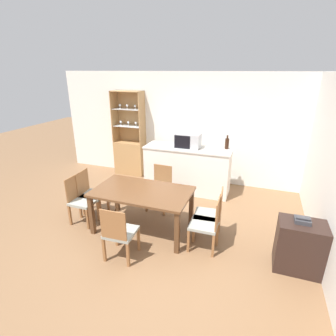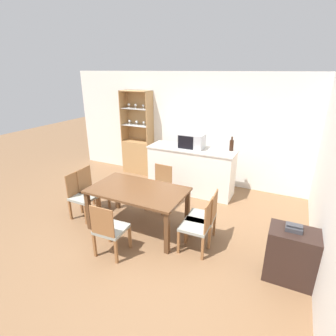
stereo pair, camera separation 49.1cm
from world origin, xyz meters
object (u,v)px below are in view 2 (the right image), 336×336
(display_cabinet, at_px, (138,150))
(wine_bottle, at_px, (232,145))
(dining_chair_side_left_near, at_px, (82,196))
(telephone, at_px, (294,228))
(microwave, at_px, (192,141))
(dining_chair_side_right_far, at_px, (204,217))
(dining_chair_head_near, at_px, (110,229))
(dining_chair_side_left_far, at_px, (92,190))
(dining_chair_side_right_near, at_px, (198,226))
(dining_chair_head_far, at_px, (160,188))
(dining_table, at_px, (138,194))
(side_cabinet, at_px, (291,255))

(display_cabinet, xyz_separation_m, wine_bottle, (2.48, -0.32, 0.52))
(dining_chair_side_left_near, distance_m, wine_bottle, 3.11)
(dining_chair_side_left_near, relative_size, telephone, 4.34)
(microwave, bearing_deg, dining_chair_side_right_far, -62.17)
(dining_chair_side_left_near, relative_size, microwave, 1.61)
(microwave, xyz_separation_m, telephone, (2.10, -1.89, -0.41))
(dining_chair_head_near, xyz_separation_m, microwave, (0.26, 2.54, 0.74))
(dining_chair_side_left_far, bearing_deg, dining_chair_side_right_near, 78.56)
(wine_bottle, relative_size, telephone, 1.50)
(telephone, bearing_deg, dining_chair_side_right_far, 167.35)
(dining_chair_head_far, bearing_deg, dining_chair_side_right_far, 153.00)
(telephone, bearing_deg, dining_chair_head_far, 158.71)
(dining_chair_side_left_near, bearing_deg, microwave, 144.53)
(wine_bottle, bearing_deg, dining_chair_side_left_far, -140.35)
(telephone, bearing_deg, display_cabinet, 147.43)
(display_cabinet, xyz_separation_m, telephone, (3.77, -2.41, 0.14))
(dining_chair_side_right_near, bearing_deg, wine_bottle, -0.21)
(dining_chair_head_far, xyz_separation_m, wine_bottle, (1.07, 1.17, 0.70))
(dining_table, height_order, wine_bottle, wine_bottle)
(dining_chair_head_near, height_order, dining_chair_side_right_far, same)
(dining_chair_side_right_far, height_order, telephone, dining_chair_side_right_far)
(dining_chair_side_left_far, xyz_separation_m, side_cabinet, (3.50, -0.30, -0.07))
(wine_bottle, height_order, side_cabinet, wine_bottle)
(dining_table, distance_m, wine_bottle, 2.28)
(dining_chair_side_left_near, bearing_deg, dining_chair_head_far, 130.13)
(dining_chair_side_left_far, distance_m, dining_chair_side_left_near, 0.27)
(dining_chair_side_left_far, bearing_deg, side_cabinet, 80.69)
(dining_table, relative_size, side_cabinet, 2.23)
(dining_chair_side_left_near, bearing_deg, dining_chair_side_right_near, 90.74)
(microwave, bearing_deg, dining_chair_head_near, -95.96)
(dining_chair_head_near, relative_size, wine_bottle, 2.88)
(microwave, height_order, wine_bottle, microwave)
(dining_chair_side_right_far, xyz_separation_m, microwave, (-0.85, 1.61, 0.74))
(display_cabinet, xyz_separation_m, dining_chair_side_left_near, (0.29, -2.41, -0.18))
(dining_chair_side_right_near, distance_m, microwave, 2.20)
(display_cabinet, relative_size, telephone, 10.73)
(dining_chair_side_left_far, height_order, dining_chair_head_far, same)
(display_cabinet, height_order, dining_chair_side_left_far, display_cabinet)
(wine_bottle, height_order, telephone, wine_bottle)
(dining_chair_side_left_near, height_order, dining_chair_side_right_far, same)
(dining_chair_side_right_near, distance_m, dining_chair_head_far, 1.45)
(dining_chair_side_left_near, height_order, wine_bottle, wine_bottle)
(dining_chair_side_right_far, height_order, wine_bottle, wine_bottle)
(dining_table, relative_size, dining_chair_head_far, 1.87)
(dining_chair_side_left_near, relative_size, dining_chair_head_far, 1.00)
(dining_chair_head_far, bearing_deg, dining_chair_side_right_near, 143.35)
(dining_chair_side_left_far, relative_size, telephone, 4.34)
(dining_table, height_order, telephone, telephone)
(dining_chair_head_far, distance_m, wine_bottle, 1.73)
(dining_chair_side_right_far, height_order, microwave, microwave)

